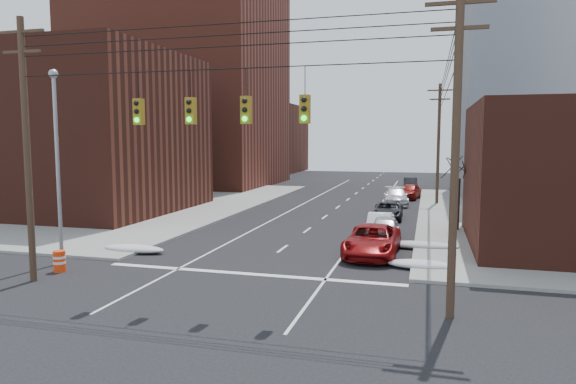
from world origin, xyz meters
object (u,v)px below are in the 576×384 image
Objects in this scene: parked_car_e at (410,191)px; parked_car_c at (388,211)px; lot_car_c at (86,207)px; parked_car_b at (379,225)px; red_pickup at (372,241)px; construction_barrel at (59,261)px; parked_car_f at (410,184)px; lot_car_a at (147,198)px; lot_car_d at (104,198)px; parked_car_d at (396,197)px; lot_car_b at (160,198)px; parked_car_a at (385,229)px.

parked_car_c is at bearing -86.63° from parked_car_e.
lot_car_c is (-23.64, -19.28, 0.07)m from parked_car_e.
lot_car_c is (-22.51, 1.50, 0.15)m from parked_car_b.
red_pickup reaches higher than construction_barrel.
parked_car_c is at bearing -94.93° from parked_car_f.
construction_barrel is (7.38, -20.13, -0.41)m from lot_car_a.
construction_barrel is (10.80, -18.82, -0.43)m from lot_car_d.
red_pickup is 35.70m from parked_car_f.
lot_car_c is at bearing -154.06° from parked_car_d.
parked_car_d is 0.95× the size of lot_car_b.
parked_car_d is 14.62m from parked_car_f.
lot_car_d is (-1.59, 4.53, 0.09)m from lot_car_c.
parked_car_b is at bearing -95.87° from parked_car_d.
lot_car_a reaches higher than parked_car_c.
lot_car_d is (-24.97, -23.94, 0.19)m from parked_car_f.
lot_car_a is at bearing -140.37° from parked_car_e.
parked_car_d is 1.12× the size of lot_car_c.
lot_car_c is (-2.77, -6.39, -0.09)m from lot_car_b.
parked_car_a is 17.64m from construction_barrel.
parked_car_a is (0.33, 3.95, -0.05)m from red_pickup.
parked_car_e reaches higher than parked_car_c.
lot_car_d is (-24.10, -0.76, 0.28)m from parked_car_c.
parked_car_c is 1.01× the size of lot_car_a.
lot_car_c is (-22.58, -13.87, 0.07)m from parked_car_d.
parked_car_f is 45.05m from construction_barrel.
red_pickup is at bearing -97.17° from parked_car_a.
parked_car_e is (1.13, 20.78, 0.08)m from parked_car_b.
parked_car_e is at bearing -75.46° from lot_car_c.
parked_car_e is (0.98, 26.51, -0.02)m from red_pickup.
parked_car_d is at bearing 91.10° from red_pickup.
lot_car_a is 0.97× the size of lot_car_c.
parked_car_d reaches higher than parked_car_e.
parked_car_f is at bearing -65.04° from lot_car_a.
parked_car_e is at bearing 73.36° from parked_car_d.
lot_car_c is at bearing 163.20° from red_pickup.
parked_car_a is 0.96× the size of parked_car_f.
lot_car_a is 0.83× the size of lot_car_b.
lot_car_a reaches higher than parked_car_d.
parked_car_d reaches higher than parked_car_b.
parked_car_b is 4.34× the size of construction_barrel.
parked_car_e is (1.13, 13.99, 0.12)m from parked_car_c.
lot_car_c is at bearing -132.82° from parked_car_e.
parked_car_e is 0.98× the size of lot_car_a.
construction_barrel is at bearing -151.41° from red_pickup.
parked_car_c is at bearing -96.09° from parked_car_d.
lot_car_c is (-1.83, -5.84, -0.07)m from lot_car_a.
parked_car_c is at bearing 91.58° from red_pickup.
parked_car_f is at bearing 86.51° from parked_car_b.
parked_car_b is at bearing -81.10° from lot_car_d.
parked_car_d is at bearing -93.05° from parked_car_e.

